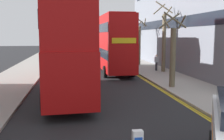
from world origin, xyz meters
The scene contains 12 objects.
sidewalk_right centered at (6.50, 16.00, 0.07)m, with size 4.00×80.00×0.14m, color #9E9991.
sidewalk_left centered at (-6.50, 16.00, 0.07)m, with size 4.00×80.00×0.14m, color #9E9991.
kerb_line_outer centered at (4.40, 14.00, 0.00)m, with size 0.10×56.00×0.01m, color yellow.
kerb_line_inner centered at (4.24, 14.00, 0.00)m, with size 0.10×56.00×0.01m, color yellow.
double_decker_bus_away centered at (-2.02, 12.87, 3.03)m, with size 3.15×10.90×5.64m.
double_decker_bus_oncoming centered at (2.34, 22.80, 3.03)m, with size 2.97×10.86×5.64m.
pedestrian_far centered at (6.78, 22.19, 0.99)m, with size 0.34×0.22×1.62m.
street_tree_near centered at (7.16, 35.46, 2.70)m, with size 1.82×1.88×5.38m.
street_tree_mid centered at (5.20, 13.90, 2.49)m, with size 1.68×1.82×5.16m.
street_tree_far centered at (6.36, 27.51, 2.96)m, with size 1.64×1.68×5.53m.
street_tree_distant centered at (7.23, 21.38, 3.22)m, with size 1.70×2.18×6.77m.
townhouse_terrace_right centered at (13.50, 24.97, 6.52)m, with size 10.08×28.00×13.04m.
Camera 1 is at (-1.70, -3.41, 3.76)m, focal length 42.14 mm.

